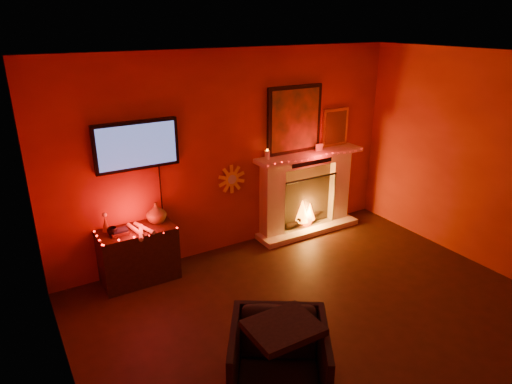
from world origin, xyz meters
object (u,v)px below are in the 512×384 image
Objects in this scene: console_table at (139,252)px; fireplace at (306,185)px; sunburst_clock at (232,179)px; armchair at (279,365)px; tv at (137,146)px.

fireplace is at bearing 2.80° from console_table.
fireplace is 2.31× the size of console_table.
armchair is at bearing -110.37° from sunburst_clock.
console_table is (-1.40, -0.22, -0.62)m from sunburst_clock.
armchair is (-1.00, -2.68, -0.63)m from sunburst_clock.
sunburst_clock is (1.25, 0.03, -0.65)m from tv.
fireplace reaches higher than sunburst_clock.
fireplace reaches higher than tv.
tv is 1.41m from sunburst_clock.
fireplace reaches higher than armchair.
armchair is at bearing -130.16° from fireplace.
fireplace reaches higher than console_table.
console_table is (-2.59, -0.13, -0.35)m from fireplace.
tv reaches higher than sunburst_clock.
tv is at bearing -178.76° from sunburst_clock.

